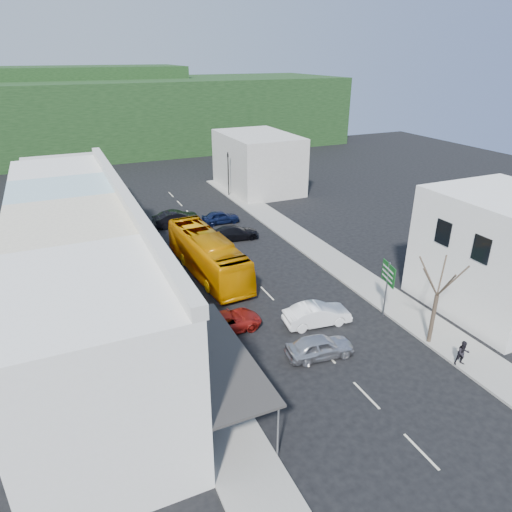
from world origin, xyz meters
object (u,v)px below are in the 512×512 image
at_px(bus, 207,255).
at_px(direction_sign, 386,290).
at_px(car_white, 317,315).
at_px(street_tree, 437,295).
at_px(pedestrian_left, 173,310).
at_px(traffic_signal, 228,175).
at_px(car_silver, 320,346).
at_px(pedestrian_right, 463,352).
at_px(car_red, 227,320).

xyz_separation_m(bus, direction_sign, (8.66, -11.09, 0.43)).
height_order(car_white, street_tree, street_tree).
height_order(pedestrian_left, traffic_signal, traffic_signal).
xyz_separation_m(pedestrian_left, street_tree, (13.65, -8.55, 2.33)).
height_order(pedestrian_left, direction_sign, direction_sign).
xyz_separation_m(direction_sign, traffic_signal, (0.59, 30.52, 0.71)).
xyz_separation_m(car_white, direction_sign, (4.63, -0.94, 1.28)).
xyz_separation_m(car_silver, pedestrian_left, (-6.86, 6.96, 0.30)).
distance_m(bus, direction_sign, 14.08).
relative_size(street_tree, traffic_signal, 1.23).
relative_size(car_white, pedestrian_right, 2.59).
height_order(car_red, pedestrian_right, pedestrian_right).
xyz_separation_m(car_silver, car_white, (1.66, 3.06, 0.00)).
relative_size(bus, car_red, 2.52).
bearing_deg(bus, pedestrian_left, -129.01).
xyz_separation_m(car_white, street_tree, (5.13, -4.64, 2.63)).
relative_size(bus, street_tree, 1.74).
relative_size(pedestrian_right, traffic_signal, 0.32).
height_order(pedestrian_right, street_tree, street_tree).
xyz_separation_m(pedestrian_left, pedestrian_right, (13.65, -11.04, 0.00)).
bearing_deg(car_red, car_white, -108.57).
distance_m(car_white, pedestrian_right, 8.79).
bearing_deg(street_tree, pedestrian_left, 147.94).
xyz_separation_m(car_white, car_red, (-5.57, 1.74, 0.00)).
bearing_deg(bus, car_white, -71.60).
distance_m(car_silver, direction_sign, 6.76).
xyz_separation_m(car_red, street_tree, (10.70, -6.39, 2.63)).
relative_size(car_silver, traffic_signal, 0.82).
bearing_deg(pedestrian_right, traffic_signal, 108.49).
bearing_deg(car_red, street_tree, -122.02).
height_order(car_white, pedestrian_left, pedestrian_left).
bearing_deg(bus, direction_sign, -55.27).
bearing_deg(direction_sign, pedestrian_right, -71.38).
bearing_deg(pedestrian_right, pedestrian_left, 159.66).
height_order(bus, car_silver, bus).
bearing_deg(bus, street_tree, -61.49).
bearing_deg(direction_sign, bus, 141.99).
bearing_deg(car_red, car_silver, -142.04).
bearing_deg(pedestrian_right, direction_sign, 113.24).
relative_size(car_white, traffic_signal, 0.82).
bearing_deg(car_red, traffic_signal, -22.37).
xyz_separation_m(bus, traffic_signal, (9.25, 19.43, 1.14)).
xyz_separation_m(car_white, pedestrian_right, (5.13, -7.14, 0.30)).
relative_size(pedestrian_right, direction_sign, 0.43).
xyz_separation_m(car_silver, car_red, (-3.91, 4.80, 0.00)).
xyz_separation_m(car_silver, direction_sign, (6.29, 2.11, 1.28)).
bearing_deg(pedestrian_left, bus, -34.34).
bearing_deg(car_red, pedestrian_right, -130.87).
distance_m(bus, car_red, 8.58).
height_order(car_white, pedestrian_right, pedestrian_right).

